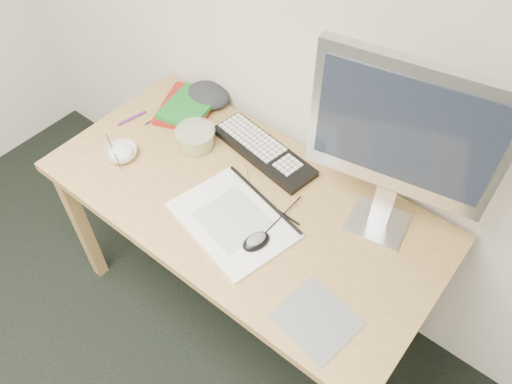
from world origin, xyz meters
TOP-DOWN VIEW (x-y plane):
  - desk at (-0.09, 1.43)m, footprint 1.40×0.70m
  - mousepad at (0.37, 1.22)m, footprint 0.24×0.22m
  - sketchpad at (-0.04, 1.34)m, footprint 0.45×0.36m
  - keyboard at (-0.16, 1.65)m, footprint 0.45×0.21m
  - monitor at (0.33, 1.63)m, footprint 0.53×0.20m
  - mouse at (0.08, 1.31)m, footprint 0.08×0.11m
  - rice_bowl at (-0.56, 1.31)m, footprint 0.14×0.14m
  - chopsticks at (-0.57, 1.28)m, footprint 0.19×0.10m
  - fruit_tub at (-0.39, 1.53)m, footprint 0.19×0.19m
  - book_red at (-0.56, 1.65)m, footprint 0.28×0.32m
  - book_green at (-0.53, 1.64)m, footprint 0.21×0.26m
  - cloth_lump at (-0.52, 1.75)m, footprint 0.18×0.16m
  - pencil_pink at (-0.07, 1.44)m, footprint 0.20×0.01m
  - pencil_tan at (-0.11, 1.50)m, footprint 0.13×0.12m
  - pencil_black at (0.04, 1.46)m, footprint 0.20×0.02m
  - marker_blue at (-0.62, 1.54)m, footprint 0.02×0.12m
  - marker_orange at (-0.62, 1.54)m, footprint 0.03×0.14m
  - marker_purple at (-0.69, 1.47)m, footprint 0.04×0.12m

SIDE VIEW (x-z plane):
  - desk at x=-0.09m, z-range 0.29..1.04m
  - mousepad at x=0.37m, z-range 0.75..0.75m
  - pencil_tan at x=-0.11m, z-range 0.75..0.76m
  - pencil_black at x=0.04m, z-range 0.75..0.76m
  - pencil_pink at x=-0.07m, z-range 0.75..0.76m
  - marker_blue at x=-0.62m, z-range 0.75..0.76m
  - sketchpad at x=-0.04m, z-range 0.75..0.76m
  - marker_purple at x=-0.69m, z-range 0.75..0.76m
  - marker_orange at x=-0.62m, z-range 0.75..0.76m
  - keyboard at x=-0.16m, z-range 0.75..0.78m
  - book_red at x=-0.56m, z-range 0.75..0.78m
  - rice_bowl at x=-0.56m, z-range 0.75..0.79m
  - mouse at x=0.08m, z-range 0.76..0.79m
  - cloth_lump at x=-0.52m, z-range 0.75..0.82m
  - book_green at x=-0.53m, z-range 0.78..0.80m
  - fruit_tub at x=-0.39m, z-range 0.75..0.82m
  - chopsticks at x=-0.57m, z-range 0.78..0.80m
  - monitor at x=0.33m, z-range 0.83..1.45m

